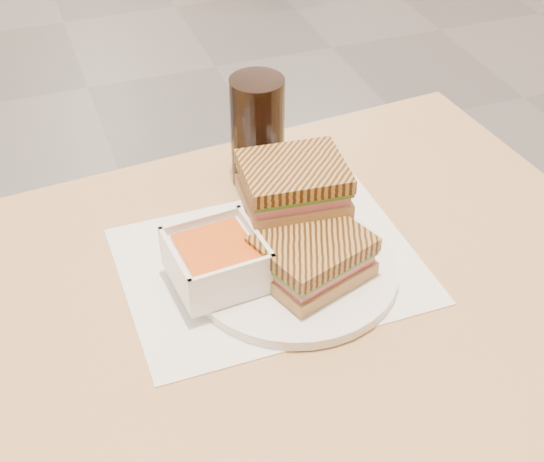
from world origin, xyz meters
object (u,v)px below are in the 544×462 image
object	(u,v)px
soup_bowl	(217,262)
cola_glass	(258,132)
plate	(294,270)
panini_lower	(313,256)
main_table	(192,383)

from	to	relation	value
soup_bowl	cola_glass	size ratio (longest dim) A/B	0.71
plate	cola_glass	size ratio (longest dim) A/B	1.60
cola_glass	plate	bearing A→B (deg)	-97.14
plate	cola_glass	xyz separation A→B (m)	(0.03, 0.22, 0.07)
panini_lower	cola_glass	xyz separation A→B (m)	(0.01, 0.24, 0.04)
plate	panini_lower	size ratio (longest dim) A/B	1.71
plate	soup_bowl	world-z (taller)	soup_bowl
soup_bowl	main_table	bearing A→B (deg)	-140.40
plate	panini_lower	world-z (taller)	panini_lower
panini_lower	main_table	bearing A→B (deg)	-176.32
soup_bowl	panini_lower	xyz separation A→B (m)	(0.11, -0.03, 0.00)
soup_bowl	panini_lower	size ratio (longest dim) A/B	0.76
main_table	panini_lower	xyz separation A→B (m)	(0.17, 0.01, 0.16)
main_table	plate	size ratio (longest dim) A/B	4.71
main_table	cola_glass	bearing A→B (deg)	54.48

